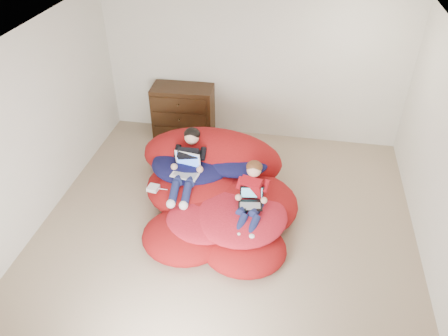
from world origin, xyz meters
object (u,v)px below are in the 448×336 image
(older_boy, at_px, (188,162))
(laptop_black, at_px, (251,200))
(laptop_white, at_px, (187,167))
(younger_boy, at_px, (251,194))
(beanbag_pile, at_px, (216,189))
(dresser, at_px, (183,112))

(older_boy, distance_m, laptop_black, 1.08)
(older_boy, bearing_deg, laptop_white, -90.00)
(younger_boy, bearing_deg, laptop_white, 157.36)
(beanbag_pile, distance_m, laptop_white, 0.53)
(laptop_white, bearing_deg, dresser, 106.24)
(beanbag_pile, bearing_deg, younger_boy, -37.23)
(dresser, bearing_deg, beanbag_pile, -62.71)
(beanbag_pile, bearing_deg, laptop_black, -39.26)
(older_boy, xyz_separation_m, laptop_white, (-0.00, -0.08, -0.04))
(older_boy, height_order, laptop_black, older_boy)
(laptop_white, bearing_deg, laptop_black, -24.25)
(beanbag_pile, relative_size, older_boy, 2.24)
(beanbag_pile, xyz_separation_m, younger_boy, (0.55, -0.42, 0.33))
(older_boy, relative_size, younger_boy, 1.22)
(laptop_white, xyz_separation_m, laptop_black, (0.95, -0.43, -0.08))
(dresser, distance_m, beanbag_pile, 2.03)
(beanbag_pile, xyz_separation_m, laptop_white, (-0.40, -0.02, 0.35))
(dresser, xyz_separation_m, older_boy, (0.53, -1.74, 0.21))
(younger_boy, relative_size, laptop_white, 2.19)
(younger_boy, height_order, laptop_black, younger_boy)
(beanbag_pile, relative_size, younger_boy, 2.74)
(older_boy, relative_size, laptop_black, 3.26)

